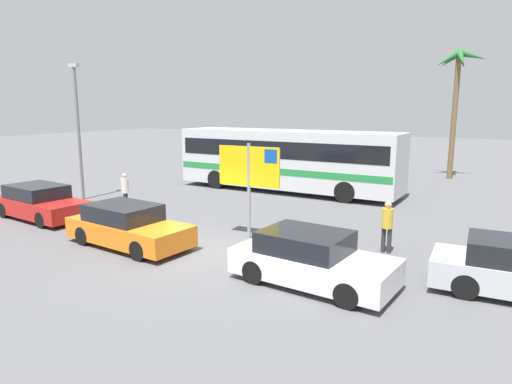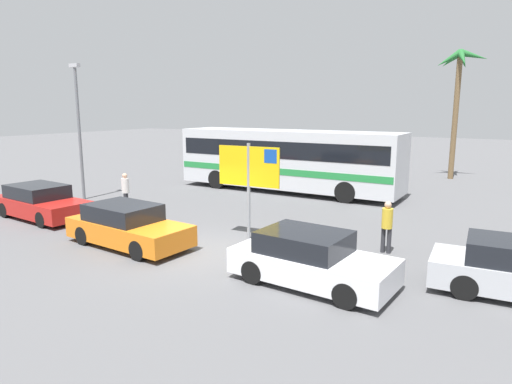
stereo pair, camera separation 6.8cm
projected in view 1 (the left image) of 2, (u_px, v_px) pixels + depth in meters
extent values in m
plane|color=#565659|center=(190.00, 251.00, 13.66)|extent=(120.00, 120.00, 0.00)
cube|color=silver|center=(287.00, 159.00, 23.17)|extent=(11.78, 2.66, 2.90)
cube|color=black|center=(287.00, 148.00, 23.07)|extent=(11.31, 2.69, 0.84)
cube|color=#23843D|center=(287.00, 168.00, 23.26)|extent=(11.66, 2.69, 0.32)
cylinder|color=black|center=(361.00, 184.00, 22.57)|extent=(1.00, 0.28, 1.00)
cylinder|color=black|center=(345.00, 192.00, 20.54)|extent=(1.00, 0.28, 1.00)
cylinder|color=black|center=(240.00, 174.00, 26.26)|extent=(1.00, 0.28, 1.00)
cylinder|color=black|center=(216.00, 179.00, 24.23)|extent=(1.00, 0.28, 1.00)
cylinder|color=gray|center=(249.00, 192.00, 14.66)|extent=(0.11, 0.11, 3.20)
cube|color=yellow|center=(249.00, 166.00, 14.50)|extent=(2.20, 0.20, 1.30)
cube|color=#1447A8|center=(271.00, 156.00, 14.08)|extent=(0.44, 0.10, 0.44)
cube|color=red|center=(41.00, 206.00, 17.62)|extent=(4.50, 2.07, 0.64)
cube|color=black|center=(37.00, 191.00, 17.66)|extent=(2.39, 1.78, 0.52)
cylinder|color=black|center=(81.00, 212.00, 17.55)|extent=(0.61, 0.20, 0.60)
cylinder|color=black|center=(41.00, 220.00, 16.24)|extent=(0.61, 0.20, 0.60)
cylinder|color=black|center=(43.00, 203.00, 19.07)|extent=(0.61, 0.20, 0.60)
cylinder|color=black|center=(4.00, 210.00, 17.77)|extent=(0.61, 0.20, 0.60)
cylinder|color=black|center=(468.00, 266.00, 11.52)|extent=(0.61, 0.20, 0.60)
cylinder|color=black|center=(465.00, 287.00, 10.19)|extent=(0.61, 0.20, 0.60)
cube|color=silver|center=(313.00, 266.00, 11.03)|extent=(4.11, 2.03, 0.64)
cube|color=black|center=(305.00, 241.00, 11.05)|extent=(2.18, 1.76, 0.52)
cylinder|color=black|center=(373.00, 273.00, 11.03)|extent=(0.61, 0.20, 0.60)
cylinder|color=black|center=(347.00, 296.00, 9.71)|extent=(0.61, 0.20, 0.60)
cylinder|color=black|center=(287.00, 255.00, 12.41)|extent=(0.61, 0.20, 0.60)
cylinder|color=black|center=(253.00, 272.00, 11.10)|extent=(0.61, 0.20, 0.60)
cube|color=orange|center=(129.00, 231.00, 14.10)|extent=(4.35, 2.00, 0.64)
cube|color=black|center=(123.00, 212.00, 14.13)|extent=(2.31, 1.73, 0.52)
cylinder|color=black|center=(177.00, 238.00, 14.03)|extent=(0.61, 0.20, 0.60)
cylinder|color=black|center=(138.00, 251.00, 12.76)|extent=(0.61, 0.20, 0.60)
cylinder|color=black|center=(123.00, 225.00, 15.51)|extent=(0.61, 0.20, 0.60)
cylinder|color=black|center=(83.00, 236.00, 14.23)|extent=(0.61, 0.20, 0.60)
cylinder|color=#2D2D33|center=(383.00, 240.00, 13.52)|extent=(0.13, 0.13, 0.77)
cylinder|color=#2D2D33|center=(389.00, 241.00, 13.42)|extent=(0.13, 0.13, 0.77)
cylinder|color=gold|center=(388.00, 218.00, 13.34)|extent=(0.32, 0.32, 0.61)
sphere|color=tan|center=(388.00, 205.00, 13.27)|extent=(0.21, 0.21, 0.21)
cylinder|color=#2D2D33|center=(125.00, 202.00, 18.82)|extent=(0.13, 0.13, 0.79)
cylinder|color=#2D2D33|center=(127.00, 201.00, 19.00)|extent=(0.13, 0.13, 0.79)
cylinder|color=silver|center=(125.00, 186.00, 18.78)|extent=(0.32, 0.32, 0.62)
sphere|color=tan|center=(124.00, 176.00, 18.70)|extent=(0.21, 0.21, 0.21)
cylinder|color=slate|center=(79.00, 135.00, 20.85)|extent=(0.14, 0.14, 6.12)
cube|color=#B2B2B7|center=(74.00, 65.00, 20.26)|extent=(0.56, 0.20, 0.16)
cylinder|color=brown|center=(454.00, 119.00, 26.98)|extent=(0.32, 0.32, 7.32)
cone|color=#23662D|center=(473.00, 56.00, 26.01)|extent=(1.63, 0.63, 0.86)
cone|color=#23662D|center=(462.00, 60.00, 26.84)|extent=(0.65, 1.58, 1.16)
cone|color=#23662D|center=(450.00, 60.00, 26.95)|extent=(1.51, 1.29, 1.09)
cone|color=#23662D|center=(448.00, 59.00, 26.34)|extent=(1.55, 1.16, 1.15)
cone|color=#23662D|center=(462.00, 58.00, 25.70)|extent=(0.92, 1.60, 1.14)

